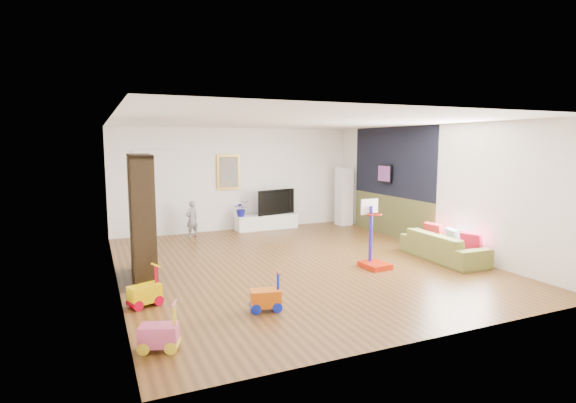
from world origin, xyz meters
name	(u,v)px	position (x,y,z in m)	size (l,w,h in m)	color
floor	(296,263)	(0.00, 0.00, 0.00)	(6.50, 7.50, 0.00)	brown
ceiling	(297,122)	(0.00, 0.00, 2.70)	(6.50, 7.50, 0.00)	white
wall_back	(237,179)	(0.00, 3.75, 1.35)	(6.50, 0.00, 2.70)	white
wall_front	(434,227)	(0.00, -3.75, 1.35)	(6.50, 0.00, 2.70)	silver
wall_left	(114,203)	(-3.25, 0.00, 1.35)	(0.00, 7.50, 2.70)	white
wall_right	(431,187)	(3.25, 0.00, 1.35)	(0.00, 7.50, 2.70)	white
navy_accent	(392,162)	(3.23, 1.40, 1.85)	(0.01, 3.20, 1.70)	black
olive_wainscot	(390,216)	(3.23, 1.40, 0.50)	(0.01, 3.20, 1.00)	brown
doorway	(165,194)	(-1.90, 3.71, 1.05)	(1.45, 0.06, 2.10)	white
painting_back	(229,172)	(-0.25, 3.71, 1.55)	(0.62, 0.06, 0.92)	gold
artwork_right	(385,174)	(3.17, 1.60, 1.55)	(0.04, 0.56, 0.46)	#7F3F8C
media_console	(266,222)	(0.71, 3.46, 0.20)	(1.69, 0.42, 0.39)	white
tall_cabinet	(344,196)	(2.95, 3.18, 0.81)	(0.38, 0.38, 1.63)	white
bookshelf	(141,217)	(-2.82, 0.12, 1.06)	(0.38, 1.45, 2.12)	black
sofa	(443,246)	(2.77, -0.96, 0.27)	(1.86, 0.73, 0.54)	olive
basketball_hoop	(376,234)	(1.18, -0.92, 0.64)	(0.44, 0.53, 1.28)	#BC2007
ride_on_yellow	(144,287)	(-2.95, -1.27, 0.29)	(0.43, 0.27, 0.57)	#E8BF00
ride_on_orange	(265,291)	(-1.44, -2.11, 0.28)	(0.41, 0.26, 0.55)	#D15A0B
ride_on_pink	(159,327)	(-2.96, -2.77, 0.28)	(0.42, 0.26, 0.55)	#D54C78
child	(192,219)	(-1.35, 3.21, 0.45)	(0.33, 0.22, 0.90)	gray
tv	(274,202)	(0.94, 3.50, 0.73)	(1.17, 0.15, 0.67)	black
vase_plant	(241,208)	(0.00, 3.43, 0.61)	(0.38, 0.33, 0.42)	navy
pillow_left	(471,243)	(2.99, -1.46, 0.43)	(0.10, 0.39, 0.39)	red
pillow_center	(453,238)	(2.98, -1.00, 0.43)	(0.10, 0.37, 0.37)	white
pillow_right	(434,233)	(2.99, -0.44, 0.43)	(0.11, 0.41, 0.41)	#B32027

